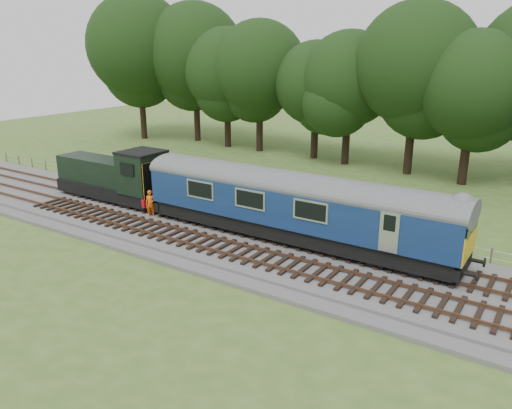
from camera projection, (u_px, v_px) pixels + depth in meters
The scene contains 9 objects.
ground at pixel (272, 253), 26.56m from camera, with size 120.00×120.00×0.00m, color #3D6224.
ballast at pixel (272, 250), 26.50m from camera, with size 70.00×7.00×0.35m, color #4C4C4F.
track_north at pixel (285, 238), 27.55m from camera, with size 67.20×2.40×0.21m.
track_south at pixel (256, 256), 25.16m from camera, with size 67.20×2.40×0.21m.
fence at pixel (311, 228), 30.15m from camera, with size 64.00×0.12×1.00m, color #6B6054, non-canonical shape.
tree_line at pixel (402, 171), 44.10m from camera, with size 70.00×8.00×18.00m, color black, non-canonical shape.
dmu_railcar at pixel (293, 201), 26.68m from camera, with size 18.05×2.86×3.88m.
shunter_loco at pixel (115, 177), 34.16m from camera, with size 8.91×2.60×3.38m.
worker at pixel (150, 203), 31.03m from camera, with size 0.61×0.40×1.67m, color #FC5E0D.
Camera 1 is at (12.74, -21.00, 10.46)m, focal length 35.00 mm.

